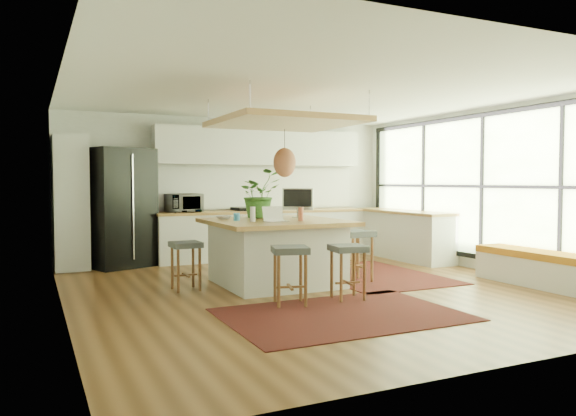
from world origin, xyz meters
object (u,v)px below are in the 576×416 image
fridge (120,214)px  microwave (184,201)px  island (276,252)px  stool_left_side (186,264)px  stool_near_right (348,271)px  laptop (276,213)px  stool_near_left (290,276)px  stool_right_back (343,251)px  monitor (298,201)px  island_plant (259,199)px  stool_right_front (356,258)px

fridge → microwave: 1.13m
island → stool_left_side: 1.30m
stool_near_right → microwave: (-1.07, 3.94, 0.77)m
stool_near_right → laptop: size_ratio=2.13×
fridge → stool_left_side: 2.62m
stool_near_left → stool_right_back: (1.79, 1.76, 0.00)m
island → stool_left_side: (-1.29, 0.12, -0.11)m
stool_right_back → stool_near_right: bearing=-119.3°
stool_near_left → stool_near_right: size_ratio=1.03×
stool_near_left → stool_right_back: size_ratio=1.02×
island → stool_near_right: island is taller
microwave → stool_near_left: bearing=-96.2°
stool_near_right → stool_right_back: (1.00, 1.78, 0.00)m
stool_right_back → stool_left_side: (-2.68, -0.32, 0.00)m
stool_right_back → stool_left_side: 2.70m
stool_near_right → monitor: bearing=85.8°
stool_left_side → laptop: bearing=-23.0°
stool_left_side → microwave: size_ratio=1.09×
microwave → island_plant: 2.17m
stool_near_left → island_plant: size_ratio=0.96×
fridge → stool_right_front: bearing=-67.0°
monitor → island: bearing=-105.3°
stool_right_back → island_plant: island_plant is taller
stool_right_back → laptop: (-1.55, -0.80, 0.70)m
stool_right_front → stool_right_back: (0.25, 0.77, 0.00)m
stool_right_back → microwave: microwave is taller
stool_left_side → stool_near_right: bearing=-41.0°
stool_near_right → stool_right_back: bearing=60.7°
stool_near_right → stool_near_left: bearing=178.4°
fridge → stool_near_left: size_ratio=2.90×
stool_right_back → monitor: (-0.88, -0.10, 0.83)m
monitor → microwave: 2.56m
stool_right_back → microwave: 3.09m
stool_near_left → stool_near_right: (0.79, -0.02, 0.00)m
fridge → island: fridge is taller
stool_near_left → fridge: bearing=109.3°
fridge → island_plant: fridge is taller
stool_right_front → stool_left_side: size_ratio=1.15×
stool_right_front → stool_near_left: bearing=-147.2°
island → stool_right_front: size_ratio=2.44×
fridge → stool_left_side: size_ratio=3.10×
stool_near_right → stool_left_side: size_ratio=1.04×
island → stool_near_right: 1.40m
fridge → monitor: bearing=-66.6°
laptop → monitor: 0.98m
fridge → microwave: fridge is taller
monitor → stool_left_side: bearing=-131.5°
stool_near_right → microwave: 4.16m
stool_near_left → island_plant: 2.06m
stool_near_right → laptop: laptop is taller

